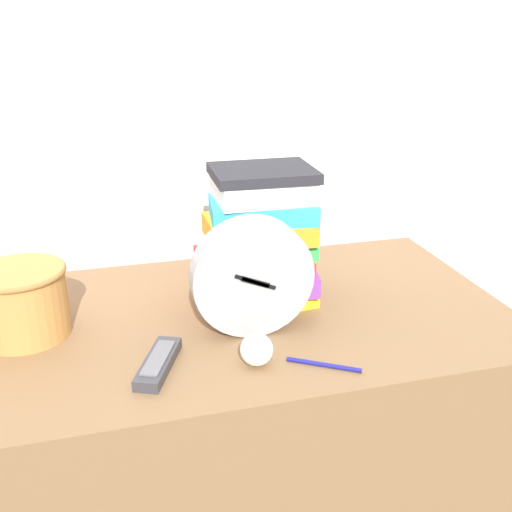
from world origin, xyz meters
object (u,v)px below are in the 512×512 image
at_px(book_stack, 261,238).
at_px(basket, 22,300).
at_px(crumpled_paper_ball, 257,350).
at_px(pen, 324,365).
at_px(tv_remote, 158,363).
at_px(desk_clock, 252,277).

xyz_separation_m(book_stack, basket, (-0.48, -0.03, -0.07)).
distance_m(basket, crumpled_paper_ball, 0.46).
xyz_separation_m(crumpled_paper_ball, pen, (0.11, -0.04, -0.03)).
bearing_deg(tv_remote, pen, -14.06).
bearing_deg(desk_clock, tv_remote, -156.76).
relative_size(basket, pen, 1.51).
xyz_separation_m(tv_remote, crumpled_paper_ball, (0.17, -0.03, 0.02)).
bearing_deg(crumpled_paper_ball, book_stack, 72.85).
bearing_deg(basket, crumpled_paper_ball, -28.53).
relative_size(desk_clock, basket, 1.32).
xyz_separation_m(desk_clock, pen, (0.09, -0.15, -0.11)).
bearing_deg(crumpled_paper_ball, basket, 151.47).
bearing_deg(desk_clock, book_stack, 68.05).
height_order(desk_clock, pen, desk_clock).
bearing_deg(basket, pen, -26.66).
relative_size(tv_remote, crumpled_paper_ball, 2.69).
bearing_deg(pen, basket, 153.34).
bearing_deg(book_stack, crumpled_paper_ball, -107.15).
distance_m(tv_remote, pen, 0.29).
bearing_deg(pen, desk_clock, 120.43).
bearing_deg(crumpled_paper_ball, pen, -19.43).
xyz_separation_m(tv_remote, pen, (0.28, -0.07, -0.01)).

